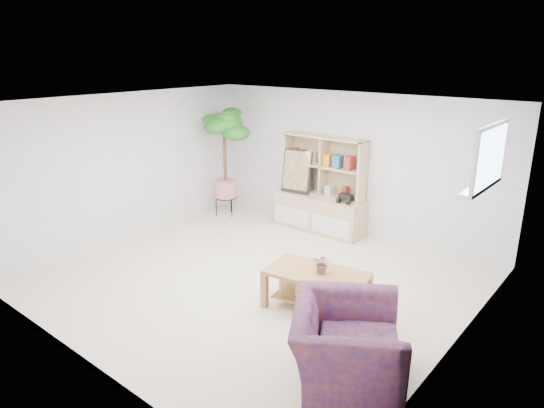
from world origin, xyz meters
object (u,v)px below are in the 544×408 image
Objects in this scene: storage_unit at (320,185)px; armchair at (347,340)px; coffee_table at (316,290)px; floor_tree at (225,163)px.

storage_unit is 4.12m from armchair.
coffee_table is at bearing -56.72° from storage_unit.
floor_tree is 1.76× the size of armchair.
floor_tree is (-3.35, 1.85, 0.78)m from coffee_table.
armchair is at bearing -32.75° from floor_tree.
armchair is at bearing -52.45° from storage_unit.
armchair is at bearing -52.54° from coffee_table.
storage_unit reaches higher than coffee_table.
floor_tree is at bearing 26.09° from armchair.
storage_unit is at bearing 114.41° from coffee_table.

